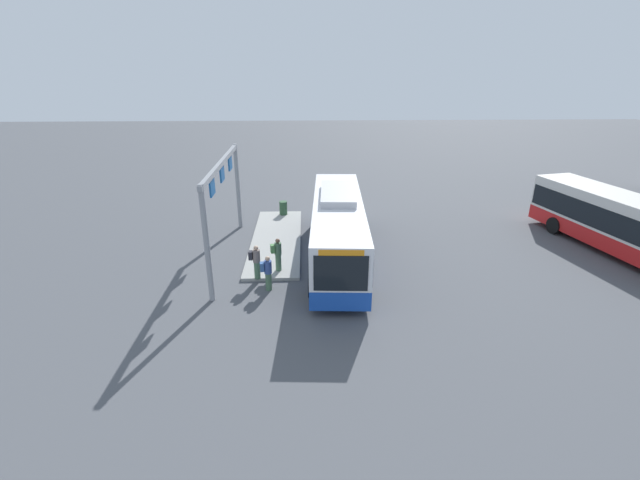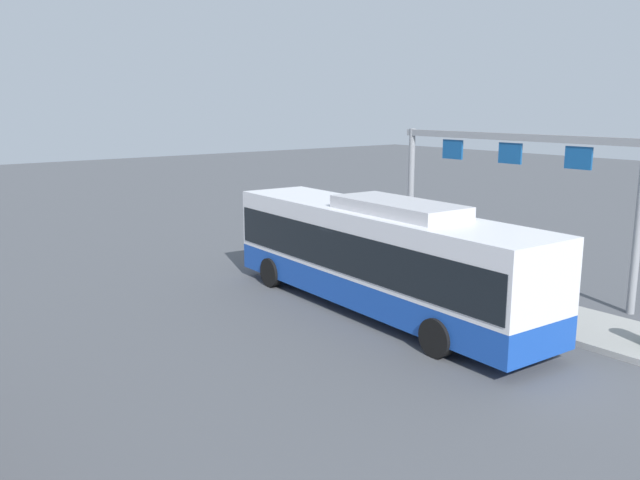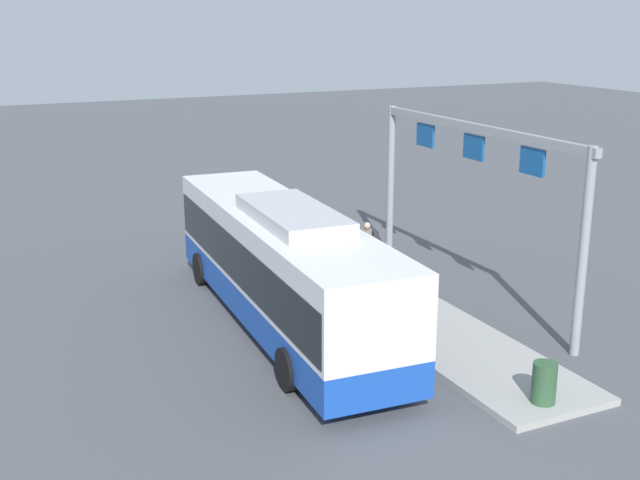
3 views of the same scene
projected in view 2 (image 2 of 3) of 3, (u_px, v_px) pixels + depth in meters
name	position (u px, v px, depth m)	size (l,w,h in m)	color
ground_plane	(376.00, 310.00, 19.98)	(120.00, 120.00, 0.00)	#4C4F54
platform_curb	(512.00, 306.00, 20.13)	(10.00, 2.80, 0.16)	#9E9E99
bus_main	(377.00, 252.00, 19.60)	(12.01, 3.16, 3.46)	#1947AD
person_boarding	(409.00, 246.00, 24.13)	(0.37, 0.55, 1.67)	#476B4C
person_waiting_near	(381.00, 248.00, 24.47)	(0.38, 0.56, 1.67)	#476B4C
person_waiting_mid	(407.00, 253.00, 22.92)	(0.43, 0.58, 1.67)	#476B4C
platform_sign_gantry	(509.00, 175.00, 22.45)	(9.54, 0.24, 5.20)	gray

